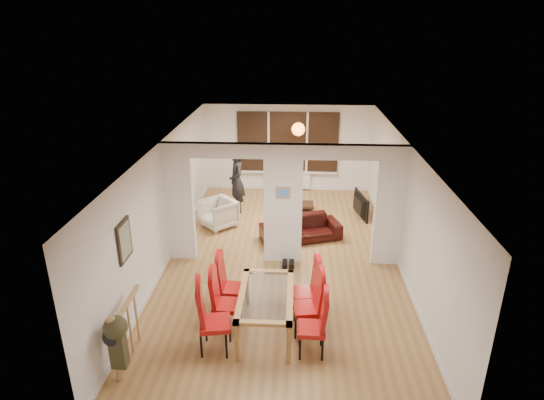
# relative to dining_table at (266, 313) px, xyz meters

# --- Properties ---
(floor) EXTENTS (5.00, 9.00, 0.01)m
(floor) POSITION_rel_dining_table_xyz_m (0.20, 2.49, -0.37)
(floor) COLOR #9B6F3E
(floor) RESTS_ON ground
(room_walls) EXTENTS (5.00, 9.00, 2.60)m
(room_walls) POSITION_rel_dining_table_xyz_m (0.20, 2.49, 0.93)
(room_walls) COLOR silver
(room_walls) RESTS_ON floor
(divider_wall) EXTENTS (5.00, 0.18, 2.60)m
(divider_wall) POSITION_rel_dining_table_xyz_m (0.20, 2.49, 0.93)
(divider_wall) COLOR white
(divider_wall) RESTS_ON floor
(bay_window_blinds) EXTENTS (3.00, 0.08, 1.80)m
(bay_window_blinds) POSITION_rel_dining_table_xyz_m (0.20, 6.93, 1.13)
(bay_window_blinds) COLOR black
(bay_window_blinds) RESTS_ON room_walls
(radiator) EXTENTS (1.40, 0.08, 0.50)m
(radiator) POSITION_rel_dining_table_xyz_m (0.20, 6.89, -0.07)
(radiator) COLOR white
(radiator) RESTS_ON floor
(pendant_light) EXTENTS (0.36, 0.36, 0.36)m
(pendant_light) POSITION_rel_dining_table_xyz_m (0.50, 5.79, 1.78)
(pendant_light) COLOR orange
(pendant_light) RESTS_ON room_walls
(stair_newel) EXTENTS (0.40, 1.20, 1.10)m
(stair_newel) POSITION_rel_dining_table_xyz_m (-2.05, -0.71, 0.18)
(stair_newel) COLOR #AC834F
(stair_newel) RESTS_ON floor
(wall_poster) EXTENTS (0.04, 0.52, 0.67)m
(wall_poster) POSITION_rel_dining_table_xyz_m (-2.27, 0.09, 1.23)
(wall_poster) COLOR gray
(wall_poster) RESTS_ON room_walls
(pillar_photo) EXTENTS (0.30, 0.03, 0.25)m
(pillar_photo) POSITION_rel_dining_table_xyz_m (0.20, 2.39, 1.23)
(pillar_photo) COLOR #4C8CD8
(pillar_photo) RESTS_ON divider_wall
(dining_table) EXTENTS (0.89, 1.58, 0.74)m
(dining_table) POSITION_rel_dining_table_xyz_m (0.00, 0.00, 0.00)
(dining_table) COLOR olive
(dining_table) RESTS_ON floor
(dining_chair_la) EXTENTS (0.54, 0.54, 1.18)m
(dining_chair_la) POSITION_rel_dining_table_xyz_m (-0.76, -0.49, 0.22)
(dining_chair_la) COLOR #9F1110
(dining_chair_la) RESTS_ON floor
(dining_chair_lb) EXTENTS (0.43, 0.43, 1.05)m
(dining_chair_lb) POSITION_rel_dining_table_xyz_m (-0.68, 0.07, 0.16)
(dining_chair_lb) COLOR #9F1110
(dining_chair_lb) RESTS_ON floor
(dining_chair_lc) EXTENTS (0.45, 0.45, 1.06)m
(dining_chair_lc) POSITION_rel_dining_table_xyz_m (-0.65, 0.57, 0.16)
(dining_chair_lc) COLOR #9F1110
(dining_chair_lc) RESTS_ON floor
(dining_chair_ra) EXTENTS (0.43, 0.43, 1.06)m
(dining_chair_ra) POSITION_rel_dining_table_xyz_m (0.74, -0.48, 0.16)
(dining_chair_ra) COLOR #9F1110
(dining_chair_ra) RESTS_ON floor
(dining_chair_rb) EXTENTS (0.51, 0.51, 1.10)m
(dining_chair_rb) POSITION_rel_dining_table_xyz_m (0.67, 0.02, 0.18)
(dining_chair_rb) COLOR #9F1110
(dining_chair_rb) RESTS_ON floor
(dining_chair_rc) EXTENTS (0.49, 0.49, 1.06)m
(dining_chair_rc) POSITION_rel_dining_table_xyz_m (0.65, 0.49, 0.16)
(dining_chair_rc) COLOR #9F1110
(dining_chair_rc) RESTS_ON floor
(sofa) EXTENTS (2.02, 1.29, 0.55)m
(sofa) POSITION_rel_dining_table_xyz_m (0.59, 3.51, -0.09)
(sofa) COLOR black
(sofa) RESTS_ON floor
(armchair) EXTENTS (1.10, 1.10, 0.72)m
(armchair) POSITION_rel_dining_table_xyz_m (-1.47, 4.11, -0.01)
(armchair) COLOR beige
(armchair) RESTS_ON floor
(person) EXTENTS (0.73, 0.61, 1.72)m
(person) POSITION_rel_dining_table_xyz_m (-1.13, 5.15, 0.49)
(person) COLOR black
(person) RESTS_ON floor
(television) EXTENTS (1.08, 0.34, 0.62)m
(television) POSITION_rel_dining_table_xyz_m (2.10, 4.97, -0.06)
(television) COLOR black
(television) RESTS_ON floor
(coffee_table) EXTENTS (1.07, 0.77, 0.22)m
(coffee_table) POSITION_rel_dining_table_xyz_m (0.47, 5.23, -0.26)
(coffee_table) COLOR black
(coffee_table) RESTS_ON floor
(bottle) EXTENTS (0.07, 0.07, 0.29)m
(bottle) POSITION_rel_dining_table_xyz_m (0.45, 5.21, -0.00)
(bottle) COLOR #143F19
(bottle) RESTS_ON coffee_table
(bowl) EXTENTS (0.21, 0.21, 0.05)m
(bowl) POSITION_rel_dining_table_xyz_m (0.45, 5.16, -0.12)
(bowl) COLOR black
(bowl) RESTS_ON coffee_table
(shoes) EXTENTS (0.25, 0.27, 0.10)m
(shoes) POSITION_rel_dining_table_xyz_m (0.33, 2.19, -0.32)
(shoes) COLOR black
(shoes) RESTS_ON floor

